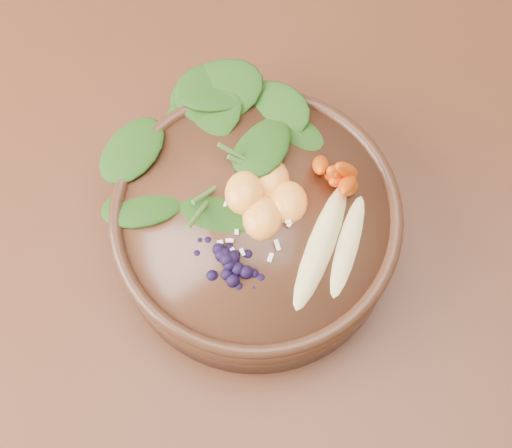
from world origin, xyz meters
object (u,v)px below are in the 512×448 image
Objects in this scene: stoneware_bowl at (256,227)px; kale_heap at (244,135)px; dining_table at (435,227)px; banana_halves at (336,240)px; carrot_cluster at (342,153)px; mandarin_cluster at (266,191)px; blueberry_pile at (229,257)px.

kale_heap is at bearing 103.57° from stoneware_bowl.
banana_halves reaches higher than dining_table.
banana_halves is (-0.00, -0.09, -0.03)m from carrot_cluster.
kale_heap reaches higher than banana_halves.
mandarin_cluster is at bearing -65.08° from kale_heap.
kale_heap is at bearing 114.92° from mandarin_cluster.
dining_table is 17.42× the size of carrot_cluster.
kale_heap is 0.07m from mandarin_cluster.
kale_heap is 2.38× the size of carrot_cluster.
carrot_cluster is at bearing -12.78° from kale_heap.
dining_table is 0.34m from kale_heap.
stoneware_bowl is 3.15× the size of mandarin_cluster.
banana_halves is at bearing -46.84° from kale_heap.
carrot_cluster reaches higher than banana_halves.
stoneware_bowl is at bearing -162.51° from dining_table.
blueberry_pile is (-0.00, -0.15, -0.00)m from kale_heap.
banana_halves is at bearing -144.54° from dining_table.
carrot_cluster reaches higher than stoneware_bowl.
kale_heap is 1.23× the size of banana_halves.
carrot_cluster reaches higher than mandarin_cluster.
carrot_cluster is (0.11, -0.03, 0.02)m from kale_heap.
kale_heap is 0.16m from banana_halves.
carrot_cluster is 0.52× the size of banana_halves.
carrot_cluster is 0.10m from banana_halves.
dining_table is 4.80× the size of stoneware_bowl.
mandarin_cluster reaches higher than dining_table.
banana_halves is at bearing -66.94° from carrot_cluster.
mandarin_cluster is at bearing 67.44° from blueberry_pile.
stoneware_bowl is at bearing 69.57° from blueberry_pile.
blueberry_pile reaches higher than stoneware_bowl.
mandarin_cluster is at bearing 60.36° from stoneware_bowl.
mandarin_cluster reaches higher than stoneware_bowl.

